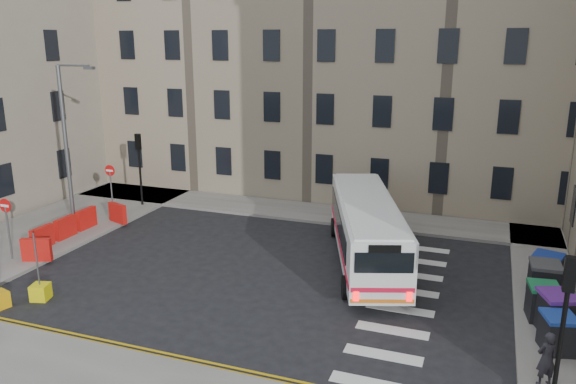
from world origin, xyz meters
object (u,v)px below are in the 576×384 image
Objects in this scene: wheelie_bin_a at (558,333)px; wheelie_bin_c at (543,302)px; wheelie_bin_b at (557,313)px; wheelie_bin_d at (544,280)px; wheelie_bin_e at (546,271)px; pedestrian at (546,359)px; streetlamp at (66,145)px; bollard_yellow at (41,292)px; bus at (366,228)px.

wheelie_bin_a is 2.07m from wheelie_bin_c.
wheelie_bin_b is at bearing 71.79° from wheelie_bin_a.
wheelie_bin_d reaches higher than wheelie_bin_e.
wheelie_bin_c is 4.12m from pedestrian.
wheelie_bin_c reaches higher than wheelie_bin_a.
streetlamp reaches higher than wheelie_bin_d.
bollard_yellow is at bearing 172.68° from wheelie_bin_a.
wheelie_bin_e is at bearing -123.95° from pedestrian.
wheelie_bin_a is 0.88× the size of wheelie_bin_e.
streetlamp is 22.07m from wheelie_bin_c.
wheelie_bin_e reaches higher than wheelie_bin_a.
wheelie_bin_c is 0.91× the size of wheelie_bin_d.
wheelie_bin_c is at bearing 14.45° from bollard_yellow.
wheelie_bin_a is 3.82m from wheelie_bin_d.
streetlamp is 22.70m from pedestrian.
wheelie_bin_b is 2.59m from wheelie_bin_d.
bus is 8.35× the size of wheelie_bin_c.
wheelie_bin_d is at bearing -123.20° from pedestrian.
bus is at bearing 147.27° from wheelie_bin_c.
wheelie_bin_a is 2.12m from pedestrian.
wheelie_bin_e is (21.93, 0.25, -3.53)m from streetlamp.
wheelie_bin_c is (-0.36, 0.82, -0.05)m from wheelie_bin_b.
wheelie_bin_d reaches higher than wheelie_bin_c.
streetlamp is at bearing -162.80° from wheelie_bin_e.
pedestrian is (-0.48, -2.06, 0.21)m from wheelie_bin_a.
streetlamp is at bearing 175.27° from wheelie_bin_d.
wheelie_bin_c is (6.78, -3.19, -0.81)m from bus.
wheelie_bin_d reaches higher than wheelie_bin_b.
streetlamp is 13.57× the size of bollard_yellow.
wheelie_bin_b is 18.00m from bollard_yellow.
bus is 6.86× the size of wheelie_bin_b.
bus is 7.11m from wheelie_bin_d.
bollard_yellow is at bearing 171.84° from wheelie_bin_b.
wheelie_bin_b is (7.13, -4.01, -0.76)m from bus.
bus is 8.22m from wheelie_bin_b.
wheelie_bin_d is at bearing -30.74° from bus.
streetlamp reaches higher than wheelie_bin_c.
streetlamp is 22.08m from wheelie_bin_d.
wheelie_bin_e is 19.00m from bollard_yellow.
bus reaches higher than bollard_yellow.
wheelie_bin_d is (21.78, -0.75, -3.51)m from streetlamp.
bus is at bearing 128.32° from wheelie_bin_a.
bollard_yellow is (-17.57, -7.21, -0.51)m from wheelie_bin_e.
pedestrian is at bearing -118.10° from wheelie_bin_a.
pedestrian is at bearing -100.11° from wheelie_bin_c.
bollard_yellow is at bearing -162.99° from bus.
wheelie_bin_d is 0.85× the size of pedestrian.
wheelie_bin_e is (-0.06, 3.59, -0.01)m from wheelie_bin_b.
streetlamp reaches higher than wheelie_bin_b.
wheelie_bin_e is at bearing 76.31° from wheelie_bin_c.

